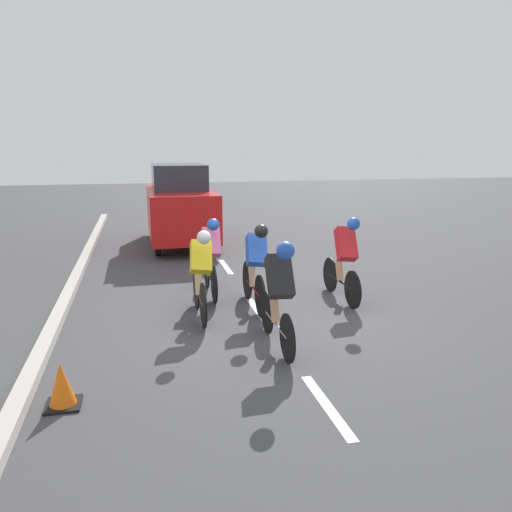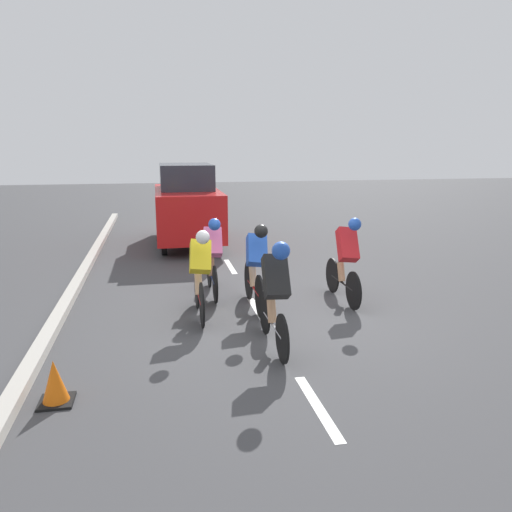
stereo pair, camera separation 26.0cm
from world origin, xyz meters
name	(u,v)px [view 1 (the left image)]	position (x,y,z in m)	size (l,w,h in m)	color
ground_plane	(264,319)	(0.00, 0.00, 0.00)	(60.00, 60.00, 0.00)	#424244
lane_stripe_near	(327,405)	(0.00, 2.80, 0.00)	(0.12, 1.40, 0.01)	white
lane_stripe_mid	(258,311)	(0.00, -0.40, 0.00)	(0.12, 1.40, 0.01)	white
lane_stripe_far	(226,267)	(0.00, -3.60, 0.00)	(0.12, 1.40, 0.01)	white
curb	(56,322)	(3.20, -0.40, 0.07)	(0.20, 24.06, 0.14)	#B7B2A8
cyclist_red	(345,257)	(-1.62, -0.61, 0.81)	(0.37, 1.69, 1.54)	black
cyclist_pink	(211,255)	(0.64, -1.42, 0.77)	(0.35, 1.68, 1.48)	black
cyclist_yellow	(201,273)	(0.97, -0.24, 0.76)	(0.37, 1.65, 1.47)	black
cyclist_blue	(256,264)	(0.01, -0.53, 0.78)	(0.38, 1.68, 1.49)	black
cyclist_black	(279,291)	(0.09, 1.21, 0.83)	(0.34, 1.69, 1.54)	black
support_car	(180,205)	(0.78, -6.47, 1.10)	(1.70, 4.08, 2.21)	black
traffic_cone	(62,386)	(2.75, 2.16, 0.24)	(0.36, 0.36, 0.49)	black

